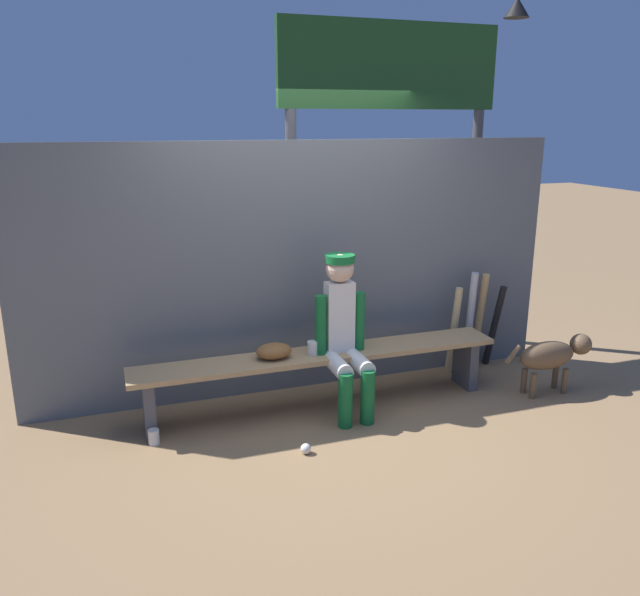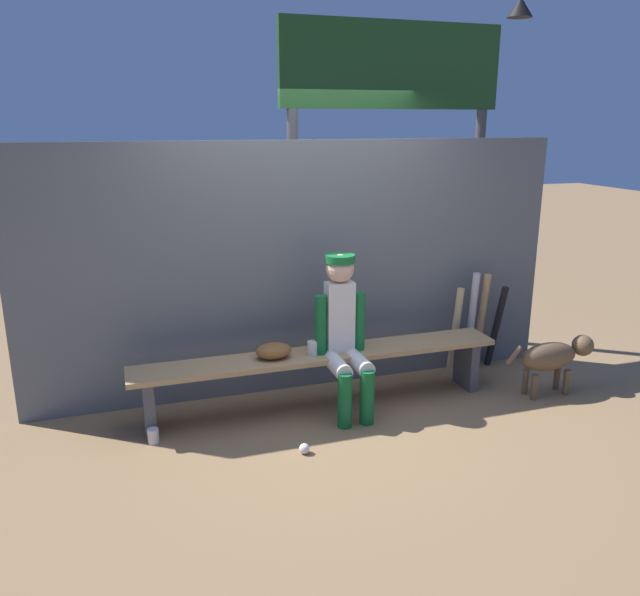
# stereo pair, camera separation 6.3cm
# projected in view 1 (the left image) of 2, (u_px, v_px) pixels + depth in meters

# --- Properties ---
(ground_plane) EXTENTS (30.00, 30.00, 0.00)m
(ground_plane) POSITION_uv_depth(u_px,v_px,m) (320.00, 407.00, 5.11)
(ground_plane) COLOR olive
(chainlink_fence) EXTENTS (4.57, 0.03, 2.09)m
(chainlink_fence) POSITION_uv_depth(u_px,v_px,m) (302.00, 269.00, 5.23)
(chainlink_fence) COLOR #595E63
(chainlink_fence) RESTS_ON ground_plane
(dugout_bench) EXTENTS (2.97, 0.36, 0.47)m
(dugout_bench) POSITION_uv_depth(u_px,v_px,m) (320.00, 364.00, 5.00)
(dugout_bench) COLOR tan
(dugout_bench) RESTS_ON ground_plane
(player_seated) EXTENTS (0.41, 0.55, 1.25)m
(player_seated) POSITION_uv_depth(u_px,v_px,m) (344.00, 330.00, 4.87)
(player_seated) COLOR silver
(player_seated) RESTS_ON ground_plane
(baseball_glove) EXTENTS (0.28, 0.20, 0.12)m
(baseball_glove) POSITION_uv_depth(u_px,v_px,m) (274.00, 351.00, 4.85)
(baseball_glove) COLOR brown
(baseball_glove) RESTS_ON dugout_bench
(bat_wood_natural) EXTENTS (0.08, 0.17, 0.82)m
(bat_wood_natural) POSITION_uv_depth(u_px,v_px,m) (454.00, 331.00, 5.68)
(bat_wood_natural) COLOR tan
(bat_wood_natural) RESTS_ON ground_plane
(bat_aluminum_silver) EXTENTS (0.08, 0.16, 0.95)m
(bat_aluminum_silver) POSITION_uv_depth(u_px,v_px,m) (470.00, 322.00, 5.70)
(bat_aluminum_silver) COLOR #B7B7BC
(bat_aluminum_silver) RESTS_ON ground_plane
(bat_wood_tan) EXTENTS (0.07, 0.19, 0.92)m
(bat_wood_tan) POSITION_uv_depth(u_px,v_px,m) (479.00, 321.00, 5.80)
(bat_wood_tan) COLOR tan
(bat_wood_tan) RESTS_ON ground_plane
(bat_aluminum_black) EXTENTS (0.10, 0.23, 0.80)m
(bat_aluminum_black) POSITION_uv_depth(u_px,v_px,m) (494.00, 326.00, 5.84)
(bat_aluminum_black) COLOR black
(bat_aluminum_black) RESTS_ON ground_plane
(baseball) EXTENTS (0.07, 0.07, 0.07)m
(baseball) POSITION_uv_depth(u_px,v_px,m) (306.00, 449.00, 4.38)
(baseball) COLOR white
(baseball) RESTS_ON ground_plane
(cup_on_ground) EXTENTS (0.08, 0.08, 0.11)m
(cup_on_ground) POSITION_uv_depth(u_px,v_px,m) (154.00, 437.00, 4.51)
(cup_on_ground) COLOR silver
(cup_on_ground) RESTS_ON ground_plane
(cup_on_bench) EXTENTS (0.08, 0.08, 0.11)m
(cup_on_bench) POSITION_uv_depth(u_px,v_px,m) (312.00, 348.00, 4.92)
(cup_on_bench) COLOR silver
(cup_on_bench) RESTS_ON dugout_bench
(scoreboard) EXTENTS (2.42, 0.27, 3.34)m
(scoreboard) POSITION_uv_depth(u_px,v_px,m) (397.00, 106.00, 5.82)
(scoreboard) COLOR #3F3F42
(scoreboard) RESTS_ON ground_plane
(dog) EXTENTS (0.84, 0.20, 0.49)m
(dog) POSITION_uv_depth(u_px,v_px,m) (552.00, 355.00, 5.30)
(dog) COLOR brown
(dog) RESTS_ON ground_plane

